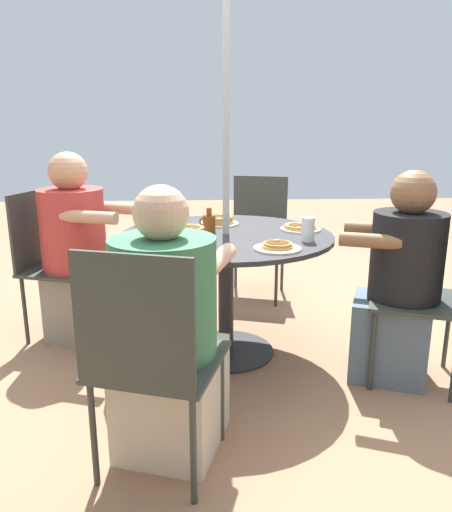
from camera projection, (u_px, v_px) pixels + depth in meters
ground_plane at (226, 352)px, 2.92m from camera, size 12.00×12.00×0.00m
patio_table at (226, 256)px, 2.77m from camera, size 1.18×1.18×0.71m
umbrella_pole at (226, 144)px, 2.62m from camera, size 0.04×0.04×2.38m
patio_chair_north at (149, 353)px, 1.76m from camera, size 0.56×0.56×0.90m
diner_north at (168, 339)px, 1.94m from camera, size 0.52×0.59×1.09m
patio_chair_east at (437, 287)px, 2.46m from camera, size 0.57×0.57×0.90m
diner_east at (398, 288)px, 2.52m from camera, size 0.55×0.49×1.08m
patio_chair_south at (257, 229)px, 3.83m from camera, size 0.55×0.55×0.90m
patio_chair_west at (53, 256)px, 3.05m from camera, size 0.56×0.56×0.90m
diner_west at (79, 257)px, 3.01m from camera, size 0.60×0.51×1.14m
pancake_plate_a at (219, 221)px, 2.98m from camera, size 0.23×0.23×0.06m
pancake_plate_b at (277, 247)px, 2.39m from camera, size 0.23×0.23×0.05m
pancake_plate_c at (300, 228)px, 2.83m from camera, size 0.23×0.23×0.04m
pancake_plate_d at (158, 224)px, 2.91m from camera, size 0.23×0.23×0.05m
pancake_plate_e at (188, 233)px, 2.62m from camera, size 0.23×0.23×0.07m
syrup_bottle at (209, 223)px, 2.76m from camera, size 0.09×0.07×0.14m
coffee_cup at (171, 241)px, 2.33m from camera, size 0.08×0.08×0.11m
drinking_glass_a at (308, 229)px, 2.55m from camera, size 0.07×0.07×0.12m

